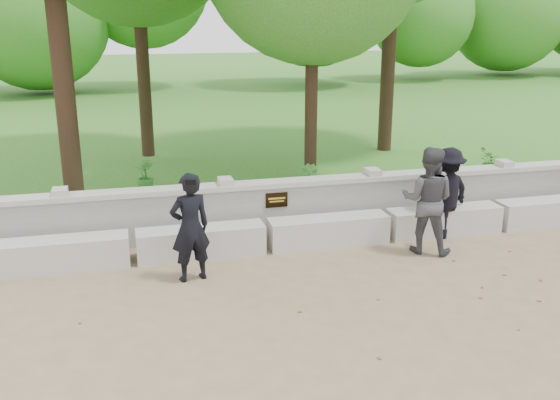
% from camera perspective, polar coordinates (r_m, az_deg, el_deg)
% --- Properties ---
extents(ground, '(80.00, 80.00, 0.00)m').
position_cam_1_polar(ground, '(7.96, 1.85, -9.43)').
color(ground, '#907658').
rests_on(ground, ground).
extents(lawn, '(40.00, 22.00, 0.25)m').
position_cam_1_polar(lawn, '(21.23, -8.62, 7.42)').
color(lawn, '#2E581A').
rests_on(lawn, ground).
extents(concrete_bench, '(11.90, 0.45, 0.45)m').
position_cam_1_polar(concrete_bench, '(9.57, -1.25, -3.33)').
color(concrete_bench, beige).
rests_on(concrete_bench, ground).
extents(parapet_wall, '(12.50, 0.35, 0.90)m').
position_cam_1_polar(parapet_wall, '(10.14, -2.14, -0.74)').
color(parapet_wall, '#B4B2AA').
rests_on(parapet_wall, ground).
extents(man_main, '(0.62, 0.57, 1.51)m').
position_cam_1_polar(man_main, '(8.44, -8.22, -2.49)').
color(man_main, black).
rests_on(man_main, ground).
extents(visitor_left, '(1.00, 0.95, 1.63)m').
position_cam_1_polar(visitor_left, '(9.60, 13.35, -0.02)').
color(visitor_left, '#3C3C41').
rests_on(visitor_left, ground).
extents(visitor_mid, '(1.09, 0.89, 1.48)m').
position_cam_1_polar(visitor_mid, '(10.35, 14.99, 0.63)').
color(visitor_mid, black).
rests_on(visitor_mid, ground).
extents(shrub_b, '(0.43, 0.46, 0.65)m').
position_cam_1_polar(shrub_b, '(11.21, 2.76, 1.57)').
color(shrub_b, '#2F7026').
rests_on(shrub_b, lawn).
extents(shrub_c, '(0.67, 0.66, 0.56)m').
position_cam_1_polar(shrub_c, '(13.69, 18.69, 3.31)').
color(shrub_c, '#2F7026').
rests_on(shrub_c, lawn).
extents(shrub_d, '(0.44, 0.43, 0.59)m').
position_cam_1_polar(shrub_d, '(12.11, -12.26, 2.20)').
color(shrub_d, '#2F7026').
rests_on(shrub_d, lawn).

